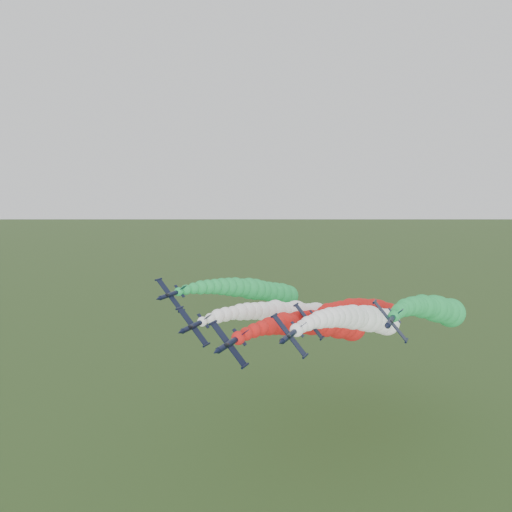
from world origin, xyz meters
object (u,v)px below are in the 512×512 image
object	(u,v)px
jet_lead	(324,325)
jet_outer_right	(435,310)
jet_inner_left	(292,314)
jet_outer_left	(258,291)
jet_trail	(369,311)
jet_inner_right	(363,319)

from	to	relation	value
jet_lead	jet_outer_right	size ratio (longest dim) A/B	0.99
jet_inner_left	jet_outer_left	xyz separation A→B (m)	(-12.43, 7.78, 3.42)
jet_inner_left	jet_trail	world-z (taller)	jet_inner_left
jet_outer_left	jet_trail	bearing A→B (deg)	14.86
jet_outer_left	jet_outer_right	size ratio (longest dim) A/B	0.99
jet_inner_left	jet_inner_right	size ratio (longest dim) A/B	1.01
jet_lead	jet_inner_left	world-z (taller)	jet_lead
jet_inner_right	jet_trail	xyz separation A→B (m)	(-2.03, 17.71, -2.16)
jet_outer_left	jet_trail	distance (m)	29.98
jet_outer_right	jet_trail	world-z (taller)	jet_outer_right
jet_inner_left	jet_outer_left	world-z (taller)	jet_outer_left
jet_inner_right	jet_outer_right	distance (m)	18.62
jet_inner_left	jet_trail	xyz separation A→B (m)	(16.23, 15.38, -1.02)
jet_trail	jet_lead	bearing A→B (deg)	-100.63
jet_lead	jet_trail	size ratio (longest dim) A/B	1.00
jet_inner_right	jet_outer_left	world-z (taller)	jet_outer_left
jet_inner_left	jet_inner_right	xyz separation A→B (m)	(18.26, -2.33, 1.14)
jet_outer_left	jet_lead	bearing A→B (deg)	-37.43
jet_inner_right	jet_inner_left	bearing A→B (deg)	172.73
jet_outer_left	jet_trail	xyz separation A→B (m)	(28.66, 7.60, -4.44)
jet_outer_left	jet_inner_right	bearing A→B (deg)	-18.24
jet_lead	jet_inner_left	xyz separation A→B (m)	(-11.38, 10.44, -1.17)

